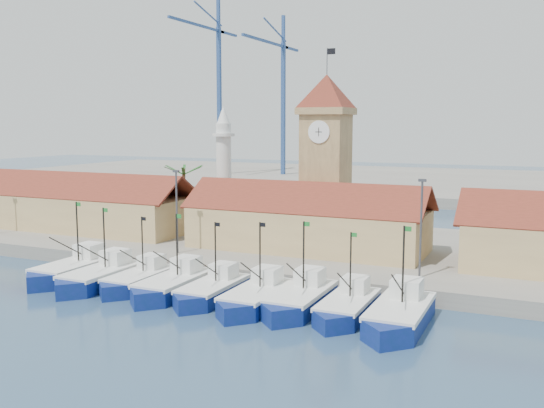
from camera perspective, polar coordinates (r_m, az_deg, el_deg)
The scene contains 20 objects.
ground at distance 51.16m, azimuth -4.86°, elevation -9.98°, with size 400.00×400.00×0.00m, color #1E3A50.
quay at distance 72.20m, azimuth 4.47°, elevation -4.20°, with size 140.00×32.00×1.50m, color gray.
terminal at distance 155.07m, azimuth 15.36°, elevation 1.90°, with size 240.00×80.00×2.00m, color gray.
boat_0 at distance 63.82m, azimuth -18.31°, elevation -6.03°, with size 3.92×10.74×8.13m.
boat_1 at distance 60.39m, azimuth -15.98°, elevation -6.72°, with size 3.81×10.44×7.90m.
boat_2 at distance 58.75m, azimuth -12.52°, elevation -7.08°, with size 3.44×9.42×7.13m.
boat_3 at distance 56.00m, azimuth -9.40°, elevation -7.66°, with size 3.73×10.23×7.74m.
boat_4 at distance 53.99m, azimuth -5.77°, elevation -8.23°, with size 3.48×9.54×7.22m.
boat_5 at distance 51.57m, azimuth -1.57°, elevation -8.90°, with size 3.66×10.04×7.59m.
boat_6 at distance 50.93m, azimuth 2.57°, elevation -9.10°, with size 3.75×10.28×7.78m.
boat_7 at distance 49.46m, azimuth 7.04°, elevation -9.73°, with size 3.46×9.49×7.18m.
boat_8 at distance 47.74m, azimuth 11.86°, elevation -10.35°, with size 3.93×10.75×8.14m.
hall_left at distance 84.66m, azimuth -17.31°, elevation -0.56°, with size 31.20×10.13×7.61m.
hall_center at distance 67.92m, azimuth 3.35°, elevation -2.15°, with size 27.04×10.13×7.61m.
clock_tower at distance 72.67m, azimuth 5.10°, elevation 4.79°, with size 5.80×5.80×22.70m.
minaret at distance 80.76m, azimuth -4.56°, elevation 3.48°, with size 3.00×3.00×16.30m.
palm_tree at distance 81.91m, azimuth -8.27°, elevation 1.03°, with size 5.60×5.03×8.39m.
lamp_posts at distance 60.02m, azimuth 1.08°, elevation -1.00°, with size 80.70×0.25×9.03m.
crane_blue_far at distance 164.88m, azimuth -5.25°, elevation 11.71°, with size 1.00×33.46×46.03m.
crane_blue_near at distance 162.77m, azimuth 0.84°, elevation 10.99°, with size 1.00×33.68×41.84m.
Camera 1 is at (23.92, -42.55, 15.32)m, focal length 40.00 mm.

